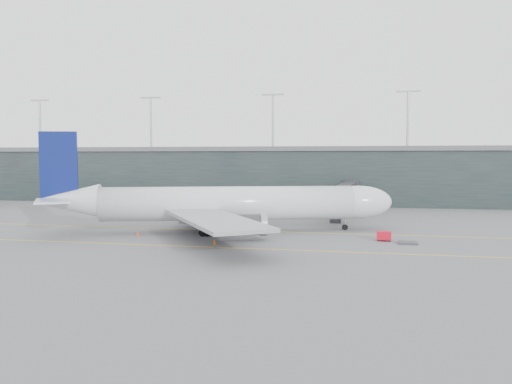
# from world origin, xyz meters

# --- Properties ---
(ground) EXTENTS (320.00, 320.00, 0.00)m
(ground) POSITION_xyz_m (0.00, 0.00, 0.00)
(ground) COLOR #545458
(ground) RESTS_ON ground
(taxiline_a) EXTENTS (160.00, 0.25, 0.02)m
(taxiline_a) POSITION_xyz_m (0.00, -4.00, 0.01)
(taxiline_a) COLOR gold
(taxiline_a) RESTS_ON ground
(taxiline_b) EXTENTS (160.00, 0.25, 0.02)m
(taxiline_b) POSITION_xyz_m (0.00, -20.00, 0.01)
(taxiline_b) COLOR gold
(taxiline_b) RESTS_ON ground
(taxiline_lead_main) EXTENTS (0.25, 60.00, 0.02)m
(taxiline_lead_main) POSITION_xyz_m (5.00, 20.00, 0.01)
(taxiline_lead_main) COLOR gold
(taxiline_lead_main) RESTS_ON ground
(terminal) EXTENTS (240.00, 36.00, 29.00)m
(terminal) POSITION_xyz_m (-0.00, 58.00, 7.62)
(terminal) COLOR black
(terminal) RESTS_ON ground
(main_aircraft) EXTENTS (57.71, 53.10, 16.52)m
(main_aircraft) POSITION_xyz_m (5.88, -5.91, 4.64)
(main_aircraft) COLOR silver
(main_aircraft) RESTS_ON ground
(jet_bridge) EXTENTS (7.00, 44.56, 6.60)m
(jet_bridge) POSITION_xyz_m (24.02, 23.40, 4.94)
(jet_bridge) COLOR #2A292E
(jet_bridge) RESTS_ON ground
(gse_cart) EXTENTS (2.19, 1.49, 1.43)m
(gse_cart) POSITION_xyz_m (31.17, -10.07, 0.80)
(gse_cart) COLOR red
(gse_cart) RESTS_ON ground
(baggage_dolly) EXTENTS (2.78, 2.27, 0.27)m
(baggage_dolly) POSITION_xyz_m (34.39, -11.94, 0.16)
(baggage_dolly) COLOR #37383C
(baggage_dolly) RESTS_ON ground
(uld_a) EXTENTS (2.14, 1.72, 1.93)m
(uld_a) POSITION_xyz_m (-3.99, 9.27, 1.01)
(uld_a) COLOR #343539
(uld_a) RESTS_ON ground
(uld_b) EXTENTS (2.60, 2.31, 1.99)m
(uld_b) POSITION_xyz_m (-2.01, 10.88, 1.04)
(uld_b) COLOR #343539
(uld_b) RESTS_ON ground
(uld_c) EXTENTS (2.39, 2.15, 1.80)m
(uld_c) POSITION_xyz_m (-0.79, 11.67, 0.95)
(uld_c) COLOR #343539
(uld_c) RESTS_ON ground
(cone_nose) EXTENTS (0.49, 0.49, 0.79)m
(cone_nose) POSITION_xyz_m (31.86, -4.93, 0.39)
(cone_nose) COLOR #E35A0C
(cone_nose) RESTS_ON ground
(cone_wing_stbd) EXTENTS (0.48, 0.48, 0.77)m
(cone_wing_stbd) POSITION_xyz_m (7.26, -17.76, 0.38)
(cone_wing_stbd) COLOR #D75F0B
(cone_wing_stbd) RESTS_ON ground
(cone_wing_port) EXTENTS (0.45, 0.45, 0.72)m
(cone_wing_port) POSITION_xyz_m (7.16, 11.16, 0.36)
(cone_wing_port) COLOR #FB450D
(cone_wing_port) RESTS_ON ground
(cone_tail) EXTENTS (0.50, 0.50, 0.80)m
(cone_tail) POSITION_xyz_m (-6.73, -12.76, 0.40)
(cone_tail) COLOR #EB3D0D
(cone_tail) RESTS_ON ground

